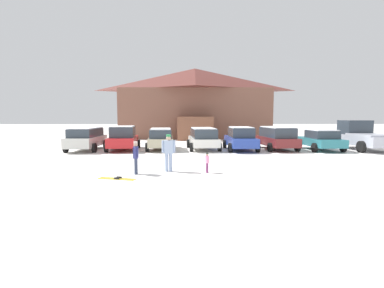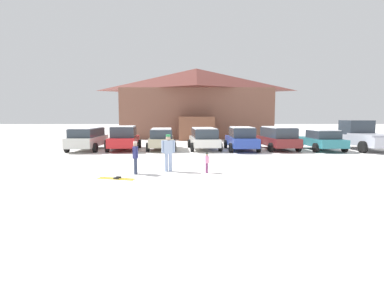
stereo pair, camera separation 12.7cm
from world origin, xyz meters
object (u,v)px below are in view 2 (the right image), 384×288
(ski_lodge, at_px, (196,102))
(parked_white_suv, at_px, (204,138))
(parked_blue_hatchback, at_px, (241,139))
(skier_teen_in_navy_coat, at_px, (135,156))
(parked_red_sedan, at_px, (124,138))
(skier_child_in_pink_snowsuit, at_px, (207,161))
(parked_teal_hatchback, at_px, (322,140))
(pair_of_skis, at_px, (117,178))
(parked_silver_wagon, at_px, (88,138))
(parked_maroon_van, at_px, (278,137))
(skier_adult_in_blue_parka, at_px, (168,151))
(pickup_truck, at_px, (362,136))
(parked_beige_suv, at_px, (162,138))

(ski_lodge, xyz_separation_m, parked_white_suv, (0.23, -13.68, -3.19))
(parked_blue_hatchback, xyz_separation_m, skier_teen_in_navy_coat, (-6.09, -8.82, -0.05))
(parked_red_sedan, relative_size, skier_child_in_pink_snowsuit, 4.94)
(parked_teal_hatchback, relative_size, pair_of_skis, 2.68)
(parked_silver_wagon, bearing_deg, parked_maroon_van, 0.44)
(parked_teal_hatchback, bearing_deg, parked_maroon_van, 172.73)
(skier_child_in_pink_snowsuit, xyz_separation_m, pair_of_skis, (-3.66, -1.23, -0.48))
(parked_blue_hatchback, xyz_separation_m, parked_teal_hatchback, (5.82, -0.11, -0.08))
(parked_white_suv, relative_size, parked_maroon_van, 1.01)
(skier_child_in_pink_snowsuit, bearing_deg, parked_white_suv, 87.87)
(skier_child_in_pink_snowsuit, bearing_deg, parked_teal_hatchback, 43.83)
(ski_lodge, xyz_separation_m, skier_adult_in_blue_parka, (-1.82, -22.39, -3.12))
(parked_blue_hatchback, distance_m, pair_of_skis, 11.91)
(parked_red_sedan, relative_size, parked_blue_hatchback, 0.99)
(pickup_truck, bearing_deg, parked_maroon_van, 179.03)
(ski_lodge, distance_m, parked_silver_wagon, 16.55)
(parked_silver_wagon, xyz_separation_m, parked_red_sedan, (2.64, 0.04, -0.02))
(ski_lodge, xyz_separation_m, parked_teal_hatchback, (8.73, -14.28, -3.29))
(parked_silver_wagon, xyz_separation_m, parked_beige_suv, (5.35, 0.25, -0.04))
(pickup_truck, height_order, skier_child_in_pink_snowsuit, pickup_truck)
(ski_lodge, bearing_deg, skier_teen_in_navy_coat, -97.88)
(skier_teen_in_navy_coat, relative_size, pair_of_skis, 0.91)
(ski_lodge, height_order, parked_maroon_van, ski_lodge)
(parked_red_sedan, bearing_deg, parked_blue_hatchback, -1.47)
(skier_teen_in_navy_coat, xyz_separation_m, skier_adult_in_blue_parka, (1.37, 0.60, 0.15))
(parked_white_suv, distance_m, parked_teal_hatchback, 8.53)
(parked_teal_hatchback, relative_size, skier_adult_in_blue_parka, 2.49)
(parked_red_sedan, bearing_deg, skier_adult_in_blue_parka, -65.80)
(parked_red_sedan, height_order, parked_beige_suv, parked_red_sedan)
(skier_teen_in_navy_coat, bearing_deg, parked_blue_hatchback, 55.37)
(parked_silver_wagon, distance_m, pair_of_skis, 11.00)
(parked_red_sedan, distance_m, parked_beige_suv, 2.72)
(parked_beige_suv, bearing_deg, parked_red_sedan, -175.48)
(parked_maroon_van, height_order, skier_adult_in_blue_parka, parked_maroon_van)
(parked_silver_wagon, height_order, parked_blue_hatchback, parked_blue_hatchback)
(parked_white_suv, distance_m, parked_maroon_van, 5.42)
(pair_of_skis, bearing_deg, skier_adult_in_blue_parka, 39.39)
(parked_teal_hatchback, xyz_separation_m, skier_adult_in_blue_parka, (-10.55, -8.11, 0.17))
(parked_white_suv, bearing_deg, parked_blue_hatchback, -10.41)
(parked_beige_suv, height_order, skier_child_in_pink_snowsuit, parked_beige_suv)
(parked_silver_wagon, bearing_deg, ski_lodge, 59.47)
(parked_silver_wagon, relative_size, parked_teal_hatchback, 1.12)
(parked_red_sedan, relative_size, skier_teen_in_navy_coat, 3.14)
(parked_silver_wagon, relative_size, skier_teen_in_navy_coat, 3.32)
(pair_of_skis, bearing_deg, parked_red_sedan, 100.40)
(parked_beige_suv, distance_m, skier_child_in_pink_snowsuit, 9.46)
(ski_lodge, xyz_separation_m, pickup_truck, (11.83, -13.99, -3.07))
(parked_beige_suv, height_order, parked_blue_hatchback, parked_blue_hatchback)
(parked_white_suv, height_order, skier_teen_in_navy_coat, parked_white_suv)
(parked_maroon_van, distance_m, skier_adult_in_blue_parka, 11.31)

